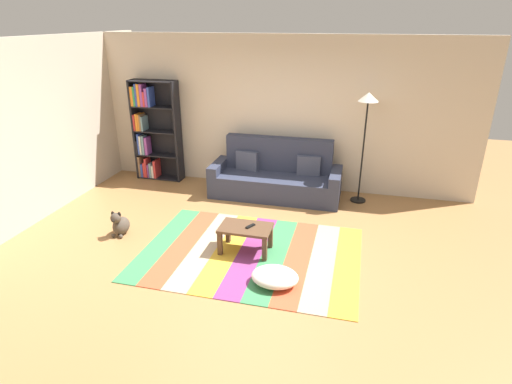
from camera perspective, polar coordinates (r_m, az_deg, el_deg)
The scene contains 11 objects.
ground_plane at distance 5.74m, azimuth -1.69°, elevation -8.10°, with size 14.00×14.00×0.00m, color #9E7042.
back_wall at distance 7.58m, azimuth 3.53°, elevation 10.61°, with size 6.80×0.10×2.70m, color beige.
left_wall at distance 7.44m, azimuth -26.44°, elevation 8.06°, with size 0.10×5.50×2.70m, color beige.
rug at distance 5.68m, azimuth -0.80°, elevation -8.37°, with size 2.90×2.11×0.01m.
couch at distance 7.36m, azimuth 2.76°, elevation 2.03°, with size 2.26×0.80×1.00m.
bookshelf at distance 8.26m, azimuth -14.12°, elevation 8.10°, with size 0.90×0.28×1.89m.
coffee_table at distance 5.59m, azimuth -1.44°, elevation -5.43°, with size 0.69×0.43×0.36m.
pouf at distance 5.04m, azimuth 2.59°, elevation -11.52°, with size 0.56×0.45×0.19m, color white.
dog at distance 6.39m, azimuth -18.09°, elevation -4.24°, with size 0.22×0.35×0.40m.
standing_lamp at distance 6.99m, azimuth 14.95°, elevation 10.55°, with size 0.32×0.32×1.86m.
tv_remote at distance 5.55m, azimuth -0.79°, elevation -4.69°, with size 0.04×0.15×0.02m, color black.
Camera 1 is at (1.37, -4.73, 2.95)m, focal length 29.23 mm.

